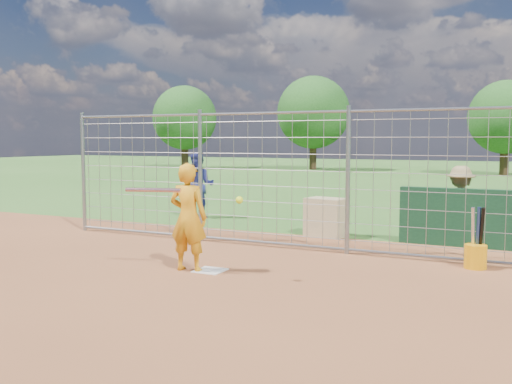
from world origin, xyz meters
The scene contains 12 objects.
ground centered at (0.00, 0.00, 0.00)m, with size 100.00×100.00×0.00m, color #2D591E.
infield_dirt centered at (0.00, -3.00, 0.01)m, with size 18.00×18.00×0.00m, color brown.
home_plate centered at (0.00, -0.20, 0.01)m, with size 0.43×0.43×0.02m, color silver.
dugout_wall centered at (3.40, 3.60, 0.55)m, with size 2.60×0.20×1.10m, color #11381E.
batter centered at (-0.31, -0.32, 0.83)m, with size 0.60×0.40×1.66m, color orange.
bystander_a centered at (-3.30, 4.87, 0.84)m, with size 0.82×0.64×1.69m, color navy.
bystander_c centered at (3.18, 3.84, 0.76)m, with size 0.98×0.56×1.52m, color olive.
equipment_bin centered at (0.57, 3.61, 0.40)m, with size 0.80×0.55×0.80m, color tan.
equipment_in_play centered at (-0.36, -0.64, 1.24)m, with size 1.86×0.31×0.18m.
bucket_with_bats centered at (3.65, 1.76, 0.25)m, with size 0.34×0.34×0.97m.
backstop_fence centered at (0.00, 2.00, 1.26)m, with size 9.08×0.08×2.60m.
tree_line centered at (3.13, 28.13, 3.71)m, with size 44.66×6.72×6.48m.
Camera 1 is at (4.36, -7.62, 2.01)m, focal length 40.00 mm.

